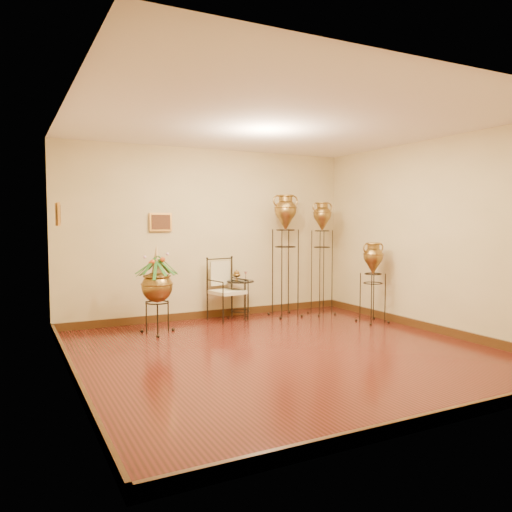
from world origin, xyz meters
name	(u,v)px	position (x,y,z in m)	size (l,w,h in m)	color
ground	(285,352)	(0.00, 0.00, 0.00)	(5.00, 5.00, 0.00)	#581914
room_shell	(285,211)	(-0.01, 0.01, 1.73)	(5.02, 5.02, 2.81)	beige
amphora_tall	(322,257)	(1.83, 1.90, 1.00)	(0.43, 0.43, 1.96)	black
amphora_mid	(285,254)	(1.18, 2.03, 1.05)	(0.61, 0.61, 2.08)	black
amphora_short	(373,282)	(2.15, 0.93, 0.65)	(0.44, 0.44, 1.30)	black
planter_urn	(157,283)	(-1.13, 1.70, 0.73)	(0.71, 0.71, 1.31)	black
armchair	(228,289)	(0.16, 2.13, 0.51)	(0.66, 0.63, 1.01)	black
side_table	(240,299)	(0.39, 2.15, 0.33)	(0.56, 0.56, 0.80)	black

